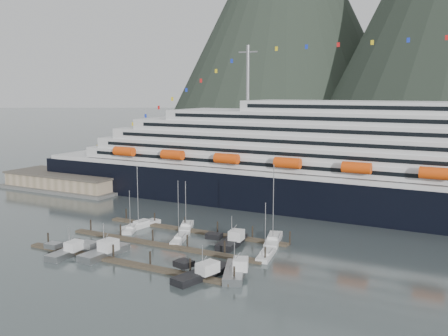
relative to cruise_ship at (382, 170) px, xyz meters
The scene contains 17 objects.
ground 63.76m from the cruise_ship, 118.66° to the right, with size 1600.00×1600.00×0.00m, color #4E5A5B.
cruise_ship is the anchor object (origin of this frame).
warehouse 103.31m from the cruise_ship, behind, with size 46.00×20.00×5.80m.
dock_near 74.63m from the cruise_ship, 118.31° to the right, with size 48.18×2.28×3.20m.
dock_mid 63.65m from the cruise_ship, 123.96° to the right, with size 48.18×2.28×3.20m.
dock_far 53.59m from the cruise_ship, 131.95° to the right, with size 48.18×2.28×3.20m.
sailboat_a 67.32m from the cruise_ship, 137.00° to the right, with size 5.16×8.20×10.26m.
sailboat_d 58.75m from the cruise_ship, 125.79° to the right, with size 5.28×9.73×14.14m.
sailboat_e 64.69m from the cruise_ship, 139.68° to the right, with size 4.20×11.02×15.78m.
sailboat_f 54.52m from the cruise_ship, 135.41° to the right, with size 6.54×9.58×12.30m.
sailboat_g 42.18m from the cruise_ship, 111.63° to the right, with size 6.12×11.99×18.02m.
sailboat_h 51.06m from the cruise_ship, 104.00° to the right, with size 4.07×8.73×11.81m.
trawler_a 82.20m from the cruise_ship, 126.10° to the right, with size 8.30×11.49×6.17m.
trawler_b 76.16m from the cruise_ship, 123.15° to the right, with size 8.87×11.63×7.49m.
trawler_c 67.28m from the cruise_ship, 105.27° to the right, with size 9.68×13.20×6.50m.
trawler_d 62.85m from the cruise_ship, 102.04° to the right, with size 9.74×11.78×6.75m.
trawler_e 50.47m from the cruise_ship, 116.80° to the right, with size 8.59×11.25×7.07m.
Camera 1 is at (59.24, -85.97, 33.20)m, focal length 42.00 mm.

